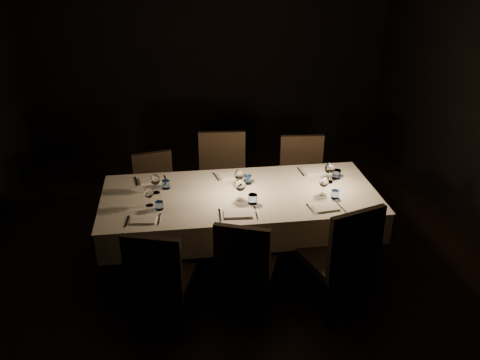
{
  "coord_description": "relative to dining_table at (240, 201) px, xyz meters",
  "views": [
    {
      "loc": [
        -0.55,
        -4.1,
        2.89
      ],
      "look_at": [
        0.0,
        0.0,
        0.9
      ],
      "focal_mm": 38.0,
      "sensor_mm": 36.0,
      "label": 1
    }
  ],
  "objects": [
    {
      "name": "dining_table",
      "position": [
        0.0,
        0.0,
        0.0
      ],
      "size": [
        2.52,
        1.12,
        0.76
      ],
      "color": "black",
      "rests_on": "ground"
    },
    {
      "name": "place_setting_far_center",
      "position": [
        0.01,
        0.22,
        0.15
      ],
      "size": [
        0.35,
        0.41,
        0.19
      ],
      "rotation": [
        0.0,
        0.0,
        0.2
      ],
      "color": "silver",
      "rests_on": "dining_table"
    },
    {
      "name": "place_setting_far_right",
      "position": [
        0.88,
        0.22,
        0.15
      ],
      "size": [
        0.37,
        0.42,
        0.2
      ],
      "rotation": [
        0.0,
        0.0,
        0.08
      ],
      "color": "silver",
      "rests_on": "dining_table"
    },
    {
      "name": "chair_near_left",
      "position": [
        -0.75,
        -0.83,
        -0.17
      ],
      "size": [
        0.56,
        0.56,
        0.94
      ],
      "rotation": [
        0.0,
        0.0,
        2.84
      ],
      "color": "black",
      "rests_on": "ground"
    },
    {
      "name": "place_setting_near_right",
      "position": [
        0.75,
        -0.22,
        0.14
      ],
      "size": [
        0.32,
        0.4,
        0.17
      ],
      "rotation": [
        0.0,
        0.0,
        0.13
      ],
      "color": "silver",
      "rests_on": "dining_table"
    },
    {
      "name": "place_setting_near_center",
      "position": [
        -0.01,
        -0.22,
        0.15
      ],
      "size": [
        0.36,
        0.42,
        0.2
      ],
      "rotation": [
        0.0,
        0.0,
        -0.05
      ],
      "color": "silver",
      "rests_on": "dining_table"
    },
    {
      "name": "chair_near_right",
      "position": [
        0.74,
        -0.81,
        -0.13
      ],
      "size": [
        0.62,
        0.62,
        1.03
      ],
      "rotation": [
        0.0,
        0.0,
        3.46
      ],
      "color": "black",
      "rests_on": "ground"
    },
    {
      "name": "chair_far_left",
      "position": [
        -0.8,
        0.74,
        -0.2
      ],
      "size": [
        0.49,
        0.49,
        0.87
      ],
      "rotation": [
        0.0,
        0.0,
        0.21
      ],
      "color": "black",
      "rests_on": "ground"
    },
    {
      "name": "chair_far_right",
      "position": [
        0.78,
        0.74,
        -0.15
      ],
      "size": [
        0.51,
        0.51,
        0.97
      ],
      "rotation": [
        0.0,
        0.0,
        -0.1
      ],
      "color": "black",
      "rests_on": "ground"
    },
    {
      "name": "place_setting_near_left",
      "position": [
        -0.81,
        -0.22,
        0.14
      ],
      "size": [
        0.31,
        0.4,
        0.17
      ],
      "rotation": [
        0.0,
        0.0,
        -0.1
      ],
      "color": "silver",
      "rests_on": "dining_table"
    },
    {
      "name": "chair_near_center",
      "position": [
        -0.06,
        -0.76,
        -0.18
      ],
      "size": [
        0.57,
        0.57,
        0.92
      ],
      "rotation": [
        0.0,
        0.0,
        2.78
      ],
      "color": "black",
      "rests_on": "ground"
    },
    {
      "name": "room",
      "position": [
        0.0,
        0.0,
        0.81
      ],
      "size": [
        5.01,
        6.01,
        3.01
      ],
      "color": "black",
      "rests_on": "ground"
    },
    {
      "name": "place_setting_far_left",
      "position": [
        -0.76,
        0.22,
        0.15
      ],
      "size": [
        0.35,
        0.41,
        0.18
      ],
      "rotation": [
        0.0,
        0.0,
        0.17
      ],
      "color": "silver",
      "rests_on": "dining_table"
    },
    {
      "name": "chair_far_center",
      "position": [
        -0.08,
        0.78,
        -0.12
      ],
      "size": [
        0.54,
        0.54,
        1.04
      ],
      "rotation": [
        0.0,
        0.0,
        -0.08
      ],
      "color": "black",
      "rests_on": "ground"
    }
  ]
}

